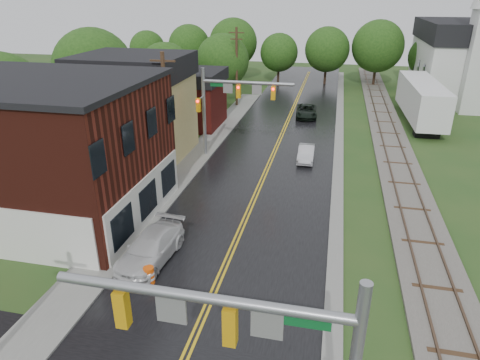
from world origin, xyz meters
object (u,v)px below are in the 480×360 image
(traffic_signal_near, at_px, (262,348))
(utility_pole_c, at_px, (237,66))
(construction_barrel, at_px, (149,275))
(tree_left_b, at_px, (95,71))
(suv_dark, at_px, (306,111))
(brick_building, at_px, (32,149))
(pickup_white, at_px, (151,248))
(church, at_px, (466,52))
(semi_trailer, at_px, (422,99))
(utility_pole_b, at_px, (166,115))
(tree_left_e, at_px, (224,62))
(tree_left_a, at_px, (4,100))
(sedan_silver, at_px, (306,153))
(traffic_signal_far, at_px, (229,98))
(tree_left_c, at_px, (167,71))

(traffic_signal_near, bearing_deg, utility_pole_c, 103.74)
(traffic_signal_near, xyz_separation_m, construction_barrel, (-6.60, 7.70, -4.52))
(tree_left_b, bearing_deg, construction_barrel, -56.46)
(tree_left_b, xyz_separation_m, suv_dark, (19.61, 8.84, -5.06))
(construction_barrel, bearing_deg, utility_pole_c, 96.10)
(brick_building, relative_size, pickup_white, 2.86)
(brick_building, distance_m, church, 50.58)
(traffic_signal_near, xyz_separation_m, semi_trailer, (9.98, 39.29, -2.49))
(utility_pole_b, distance_m, tree_left_e, 23.99)
(tree_left_a, bearing_deg, suv_dark, 41.08)
(tree_left_a, distance_m, sedan_silver, 23.75)
(church, xyz_separation_m, traffic_signal_far, (-23.47, -26.74, -0.86))
(traffic_signal_near, relative_size, utility_pole_b, 0.82)
(traffic_signal_near, relative_size, semi_trailer, 0.53)
(utility_pole_c, relative_size, semi_trailer, 0.66)
(brick_building, distance_m, sedan_silver, 20.05)
(brick_building, relative_size, tree_left_c, 1.87)
(pickup_white, bearing_deg, tree_left_a, 151.42)
(sedan_silver, height_order, pickup_white, pickup_white)
(brick_building, xyz_separation_m, tree_left_b, (-5.36, 16.90, 1.57))
(tree_left_c, xyz_separation_m, pickup_white, (10.06, -28.43, -3.79))
(tree_left_a, bearing_deg, tree_left_c, 71.57)
(brick_building, distance_m, tree_left_b, 17.80)
(tree_left_c, distance_m, semi_trailer, 27.41)
(utility_pole_c, relative_size, pickup_white, 1.80)
(traffic_signal_near, height_order, sedan_silver, traffic_signal_near)
(traffic_signal_near, height_order, tree_left_b, tree_left_b)
(tree_left_b, distance_m, sedan_silver, 21.72)
(suv_dark, bearing_deg, tree_left_a, -143.19)
(utility_pole_c, relative_size, tree_left_b, 0.93)
(brick_building, xyz_separation_m, utility_pole_b, (5.68, 7.00, 0.57))
(semi_trailer, xyz_separation_m, construction_barrel, (-16.58, -31.59, -2.03))
(utility_pole_b, xyz_separation_m, sedan_silver, (9.59, 5.49, -4.12))
(brick_building, distance_m, traffic_signal_near, 20.60)
(tree_left_b, bearing_deg, brick_building, -72.39)
(tree_left_e, bearing_deg, utility_pole_b, -85.10)
(utility_pole_c, relative_size, sedan_silver, 2.48)
(tree_left_a, height_order, sedan_silver, tree_left_a)
(traffic_signal_near, bearing_deg, pickup_white, 127.47)
(semi_trailer, bearing_deg, utility_pole_b, -136.39)
(traffic_signal_near, relative_size, sedan_silver, 2.02)
(utility_pole_b, relative_size, utility_pole_c, 1.00)
(traffic_signal_far, height_order, utility_pole_b, utility_pole_b)
(utility_pole_c, relative_size, tree_left_c, 1.18)
(suv_dark, height_order, sedan_silver, suv_dark)
(suv_dark, xyz_separation_m, semi_trailer, (11.68, 0.55, 1.82))
(tree_left_b, height_order, tree_left_c, tree_left_b)
(pickup_white, height_order, semi_trailer, semi_trailer)
(tree_left_c, height_order, pickup_white, tree_left_c)
(tree_left_a, xyz_separation_m, semi_trailer, (33.30, 19.39, -2.64))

